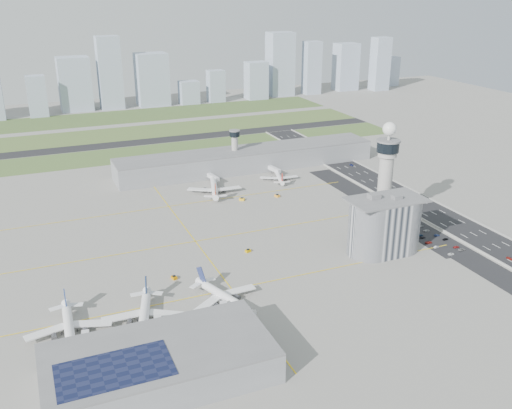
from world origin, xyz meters
name	(u,v)px	position (x,y,z in m)	size (l,w,h in m)	color
ground	(280,251)	(0.00, 0.00, 0.00)	(1000.00, 1000.00, 0.00)	gray
grass_strip_0	(152,152)	(-20.00, 225.00, 0.04)	(480.00, 50.00, 0.08)	#43632F
grass_strip_1	(135,133)	(-20.00, 300.00, 0.04)	(480.00, 60.00, 0.08)	#465D2C
grass_strip_2	(120,117)	(-20.00, 380.00, 0.04)	(480.00, 70.00, 0.08)	#3E5327
runway	(143,142)	(-20.00, 262.00, 0.06)	(480.00, 22.00, 0.10)	black
highway	(446,220)	(115.00, 0.00, 0.05)	(28.00, 500.00, 0.10)	black
barrier_left	(428,222)	(101.00, 0.00, 0.60)	(0.60, 500.00, 1.20)	#9E9E99
barrier_right	(464,216)	(129.00, 0.00, 0.60)	(0.60, 500.00, 1.20)	#9E9E99
landside_road	(424,232)	(90.00, -10.00, 0.04)	(18.00, 260.00, 0.08)	black
parking_lot	(434,240)	(88.00, -22.00, 0.05)	(20.00, 44.00, 0.10)	black
taxiway_line_h_0	(232,289)	(-40.00, -30.00, 0.01)	(260.00, 0.60, 0.01)	yellow
taxiway_line_h_1	(195,241)	(-40.00, 30.00, 0.01)	(260.00, 0.60, 0.01)	yellow
taxiway_line_h_2	(169,206)	(-40.00, 90.00, 0.01)	(260.00, 0.60, 0.01)	yellow
taxiway_line_v	(195,241)	(-40.00, 30.00, 0.01)	(0.60, 260.00, 0.01)	yellow
control_tower	(386,171)	(72.00, 8.00, 35.04)	(14.00, 14.00, 64.50)	#ADAAA5
secondary_tower	(235,146)	(30.00, 150.00, 18.80)	(8.60, 8.60, 31.90)	#ADAAA5
admin_building	(384,225)	(51.99, -22.00, 15.30)	(42.00, 24.00, 33.50)	#B2B2B7
terminal_pier	(248,159)	(40.00, 148.00, 7.90)	(210.00, 32.00, 15.80)	gray
near_terminal	(159,363)	(-88.07, -82.02, 6.43)	(84.00, 42.00, 13.00)	gray
airplane_near_a	(68,323)	(-116.50, -40.13, 5.98)	(42.74, 36.33, 11.97)	white
airplane_near_b	(144,311)	(-85.36, -42.75, 6.12)	(43.71, 37.15, 12.24)	white
airplane_near_c	(225,292)	(-47.19, -41.12, 5.81)	(41.50, 35.28, 11.62)	white
airplane_far_a	(214,184)	(-2.83, 105.08, 6.32)	(45.12, 38.35, 12.63)	white
airplane_far_b	(279,174)	(51.12, 112.33, 4.84)	(34.55, 29.36, 9.67)	white
jet_bridge_near_0	(84,356)	(-113.00, -61.00, 2.85)	(14.00, 3.00, 5.70)	silver
jet_bridge_near_1	(160,338)	(-83.00, -61.00, 2.85)	(14.00, 3.00, 5.70)	silver
jet_bridge_near_2	(229,323)	(-53.00, -61.00, 2.85)	(14.00, 3.00, 5.70)	silver
jet_bridge_far_0	(209,176)	(2.00, 132.00, 2.85)	(14.00, 3.00, 5.70)	silver
jet_bridge_far_1	(269,169)	(52.00, 132.00, 2.85)	(14.00, 3.00, 5.70)	silver
tug_0	(146,294)	(-79.68, -20.13, 0.82)	(1.95, 2.84, 1.65)	#CFB90B
tug_1	(193,314)	(-64.39, -45.52, 0.82)	(1.94, 2.82, 1.64)	gold
tug_2	(174,277)	(-63.00, -8.94, 0.92)	(2.18, 3.16, 1.84)	#CC7A00
tug_3	(248,251)	(-17.20, 5.36, 0.87)	(2.06, 2.99, 1.74)	#D39D00
tug_4	(242,199)	(9.15, 81.88, 1.02)	(2.41, 3.50, 2.03)	yellow
tug_5	(277,196)	(34.31, 78.71, 1.01)	(2.39, 3.48, 2.02)	orange
car_lot_0	(451,254)	(83.75, -41.01, 0.63)	(1.49, 3.70, 1.26)	white
car_lot_1	(436,247)	(82.35, -30.67, 0.58)	(1.23, 3.53, 1.16)	#ACACAC
car_lot_2	(429,242)	(82.18, -24.19, 0.58)	(1.94, 4.21, 1.17)	maroon
car_lot_3	(423,237)	(83.60, -17.00, 0.55)	(1.53, 3.77, 1.09)	#24242A
car_lot_4	(420,235)	(84.18, -14.12, 0.56)	(1.33, 3.31, 1.13)	navy
car_lot_5	(405,229)	(81.88, -2.78, 0.61)	(1.29, 3.71, 1.22)	silver
car_lot_6	(462,250)	(92.98, -38.86, 0.58)	(1.91, 4.14, 1.15)	gray
car_lot_7	(456,247)	(92.66, -34.96, 0.55)	(1.53, 3.77, 1.09)	maroon
car_lot_8	(446,239)	(94.11, -24.19, 0.63)	(1.49, 3.69, 1.26)	black
car_lot_9	(437,235)	(93.01, -17.92, 0.57)	(1.22, 3.49, 1.15)	#162348
car_lot_10	(426,231)	(91.94, -9.87, 0.55)	(1.82, 3.95, 1.10)	silver
car_lot_11	(421,226)	(93.12, -2.80, 0.54)	(1.51, 3.72, 1.08)	#9FA3A7
car_hw_0	(510,258)	(109.02, -57.59, 0.63)	(1.48, 3.68, 1.25)	maroon
car_hw_1	(406,197)	(115.67, 41.86, 0.58)	(1.24, 3.55, 1.17)	black
car_hw_2	(352,165)	(121.12, 122.01, 0.58)	(1.91, 4.15, 1.15)	navy
car_hw_4	(307,149)	(108.97, 177.84, 0.56)	(1.31, 3.27, 1.11)	#989898
skyline_bldg_6	(37,96)	(-102.68, 417.90, 22.60)	(20.04, 16.03, 45.20)	#9EADC1
skyline_bldg_7	(75,84)	(-59.44, 436.89, 30.61)	(35.76, 28.61, 61.22)	#9EADC1
skyline_bldg_8	(110,73)	(-19.42, 431.56, 41.69)	(26.33, 21.06, 83.39)	#9EADC1
skyline_bldg_9	(152,79)	(30.27, 432.32, 31.06)	(36.96, 29.57, 62.11)	#9EADC1
skyline_bldg_10	(189,92)	(73.27, 423.68, 13.87)	(23.01, 18.41, 27.75)	#9EADC1
skyline_bldg_11	(216,86)	(108.28, 423.34, 19.48)	(20.22, 16.18, 38.97)	#9EADC1
skyline_bldg_12	(256,80)	(162.17, 421.29, 23.44)	(26.14, 20.92, 46.89)	#9EADC1
skyline_bldg_13	(280,64)	(201.27, 433.27, 40.60)	(32.26, 25.81, 81.20)	#9EADC1
skyline_bldg_14	(312,68)	(244.74, 426.38, 34.37)	(21.59, 17.28, 68.75)	#9EADC1
skyline_bldg_15	(346,67)	(302.83, 435.54, 31.70)	(30.25, 24.20, 63.40)	#9EADC1
skyline_bldg_16	(380,64)	(345.49, 415.96, 35.78)	(23.04, 18.43, 71.56)	#9EADC1
skyline_bldg_17	(390,71)	(382.05, 443.29, 20.53)	(22.64, 18.11, 41.06)	#9EADC1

